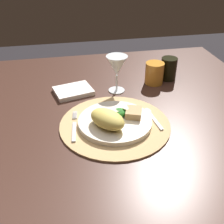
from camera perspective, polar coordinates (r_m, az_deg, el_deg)
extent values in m
cube|color=#41271E|center=(1.02, 1.03, 0.51)|extent=(1.19, 1.07, 0.02)
cylinder|color=#3F281D|center=(1.63, -20.78, -4.23)|extent=(0.08, 0.08, 0.73)
cylinder|color=#3C221C|center=(1.74, 14.55, -0.44)|extent=(0.08, 0.08, 0.73)
cylinder|color=tan|center=(0.92, 0.60, -2.54)|extent=(0.36, 0.36, 0.01)
cylinder|color=silver|center=(0.91, 0.60, -1.97)|extent=(0.24, 0.24, 0.02)
ellipsoid|color=#DBC158|center=(0.86, -0.93, -1.43)|extent=(0.14, 0.15, 0.05)
ellipsoid|color=#2E7E0F|center=(0.93, 1.63, -0.18)|extent=(0.05, 0.05, 0.02)
ellipsoid|color=#2B6D26|center=(0.92, 1.56, -0.03)|extent=(0.05, 0.04, 0.02)
ellipsoid|color=#297C2E|center=(0.92, 3.63, -0.18)|extent=(0.04, 0.03, 0.02)
ellipsoid|color=#33712C|center=(0.91, 1.01, -0.73)|extent=(0.05, 0.05, 0.02)
ellipsoid|color=#2A7D26|center=(0.92, 1.72, -0.14)|extent=(0.06, 0.06, 0.02)
cube|color=beige|center=(0.93, 2.98, 0.82)|extent=(0.03, 0.03, 0.01)
cube|color=beige|center=(0.92, 1.05, 0.30)|extent=(0.03, 0.03, 0.00)
cube|color=tan|center=(0.92, 4.43, -0.13)|extent=(0.07, 0.07, 0.02)
cube|color=silver|center=(0.88, -7.71, -4.01)|extent=(0.02, 0.10, 0.00)
cube|color=silver|center=(0.96, -7.92, -0.66)|extent=(0.01, 0.05, 0.00)
cube|color=silver|center=(0.96, -7.68, -0.65)|extent=(0.01, 0.05, 0.00)
cube|color=silver|center=(0.96, -7.45, -0.64)|extent=(0.01, 0.05, 0.00)
cube|color=silver|center=(0.96, -7.21, -0.63)|extent=(0.01, 0.05, 0.00)
cube|color=silver|center=(0.94, 8.84, -1.84)|extent=(0.02, 0.10, 0.00)
ellipsoid|color=silver|center=(0.99, 7.29, 0.22)|extent=(0.02, 0.04, 0.01)
cube|color=white|center=(1.11, -7.87, 4.27)|extent=(0.16, 0.14, 0.02)
cylinder|color=silver|center=(1.12, 0.94, 4.43)|extent=(0.06, 0.06, 0.00)
cylinder|color=silver|center=(1.11, 0.95, 5.98)|extent=(0.01, 0.01, 0.06)
cone|color=silver|center=(1.08, 0.98, 9.36)|extent=(0.08, 0.08, 0.08)
cylinder|color=orange|center=(1.18, 8.61, 7.81)|extent=(0.08, 0.08, 0.09)
cylinder|color=black|center=(1.23, 11.44, 8.64)|extent=(0.07, 0.07, 0.09)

